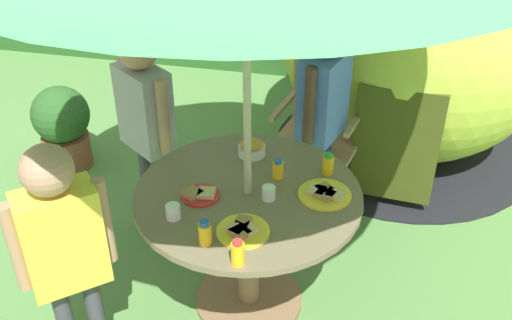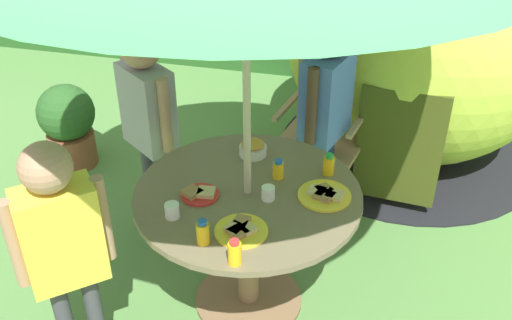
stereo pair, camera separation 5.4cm
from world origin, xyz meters
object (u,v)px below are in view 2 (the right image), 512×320
garden_table (248,223)px  plate_mid_right (241,230)px  dome_tent (422,43)px  child_in_grey_shirt (147,108)px  juice_bottle_far_left (329,165)px  cup_far (268,193)px  juice_bottle_center_front (278,169)px  plate_near_right (200,194)px  juice_bottle_near_left (203,232)px  wooden_chair (328,119)px  cup_near (172,211)px  child_in_blue_shirt (327,98)px  snack_bowl (253,148)px  plate_mid_left (325,195)px  juice_bottle_far_right (235,253)px  child_in_yellow_shirt (61,236)px  potted_plant (68,123)px

garden_table → plate_mid_right: size_ratio=4.67×
dome_tent → child_in_grey_shirt: 2.01m
juice_bottle_far_left → cup_far: juice_bottle_far_left is taller
plate_mid_right → juice_bottle_center_front: bearing=81.1°
plate_near_right → cup_far: 0.33m
juice_bottle_near_left → wooden_chair: bearing=78.2°
child_in_grey_shirt → cup_near: 0.93m
juice_bottle_center_front → cup_far: size_ratio=1.51×
plate_near_right → juice_bottle_center_front: bearing=36.0°
child_in_blue_shirt → snack_bowl: size_ratio=9.34×
child_in_grey_shirt → plate_mid_left: child_in_grey_shirt is taller
garden_table → wooden_chair: size_ratio=1.11×
garden_table → snack_bowl: 0.42m
garden_table → child_in_grey_shirt: bearing=143.9°
child_in_blue_shirt → juice_bottle_far_left: 0.61m
juice_bottle_near_left → plate_mid_right: bearing=37.5°
juice_bottle_far_left → juice_bottle_far_right: juice_bottle_far_right is taller
plate_mid_left → juice_bottle_near_left: juice_bottle_near_left is taller
child_in_yellow_shirt → plate_mid_right: bearing=-19.6°
child_in_yellow_shirt → cup_far: (0.78, 0.55, -0.03)m
juice_bottle_far_right → juice_bottle_center_front: size_ratio=1.15×
cup_near → plate_mid_left: bearing=26.1°
dome_tent → child_in_grey_shirt: size_ratio=1.61×
potted_plant → juice_bottle_far_left: juice_bottle_far_left is taller
juice_bottle_far_left → cup_near: juice_bottle_far_left is taller
wooden_chair → plate_mid_left: wooden_chair is taller
snack_bowl → child_in_blue_shirt: bearing=58.2°
snack_bowl → plate_mid_left: snack_bowl is taller
juice_bottle_far_right → juice_bottle_center_front: bearing=86.2°
snack_bowl → cup_far: bearing=-65.6°
potted_plant → plate_mid_left: bearing=-26.6°
garden_table → plate_near_right: plate_near_right is taller
garden_table → dome_tent: dome_tent is taller
garden_table → juice_bottle_far_left: (0.36, 0.25, 0.25)m
dome_tent → child_in_blue_shirt: size_ratio=1.55×
wooden_chair → child_in_blue_shirt: (0.02, -0.34, 0.32)m
garden_table → snack_bowl: bearing=99.8°
child_in_yellow_shirt → juice_bottle_far_left: (1.03, 0.83, -0.01)m
plate_mid_right → plate_mid_left: 0.48m
plate_mid_left → plate_mid_right: bearing=-132.7°
plate_near_right → cup_near: 0.20m
child_in_grey_shirt → plate_mid_left: 1.21m
juice_bottle_center_front → juice_bottle_far_left: bearing=21.6°
juice_bottle_near_left → juice_bottle_far_right: size_ratio=1.00×
dome_tent → juice_bottle_center_front: size_ratio=20.35×
plate_mid_right → juice_bottle_far_right: juice_bottle_far_right is taller
snack_bowl → juice_bottle_center_front: 0.25m
plate_near_right → juice_bottle_near_left: size_ratio=1.55×
wooden_chair → potted_plant: wooden_chair is taller
snack_bowl → plate_near_right: bearing=-110.6°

